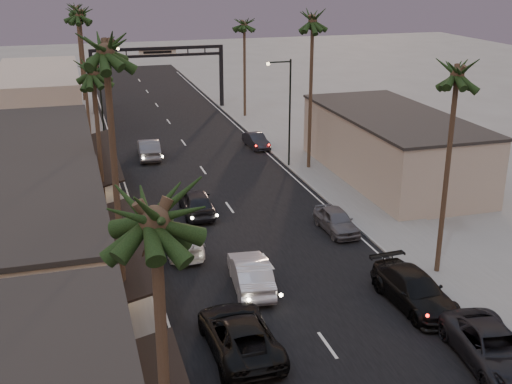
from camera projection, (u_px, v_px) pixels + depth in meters
ground at (220, 194)px, 47.86m from camera, size 200.00×200.00×0.00m
road at (206, 174)px, 52.37m from camera, size 14.00×120.00×0.02m
sidewalk_left at (83, 159)px, 56.15m from camera, size 5.00×92.00×0.12m
sidewalk_right at (287, 143)px, 61.21m from camera, size 5.00×92.00×0.12m
storefront_mid at (23, 261)px, 30.83m from camera, size 8.00×14.00×5.50m
storefront_far at (34, 169)px, 45.36m from camera, size 8.00×16.00×5.00m
storefront_dist at (40, 99)px, 65.96m from camera, size 8.00×20.00×6.00m
building_right at (391, 147)px, 50.75m from camera, size 8.00×18.00×5.00m
arch at (158, 62)px, 73.08m from camera, size 15.20×0.40×7.27m
streetlight_right at (287, 104)px, 52.42m from camera, size 2.13×0.30×9.00m
streetlight_left at (103, 86)px, 60.47m from camera, size 2.13×0.30×9.00m
palm_la at (154, 202)px, 13.72m from camera, size 3.20×3.20×13.20m
palm_lb at (105, 42)px, 24.80m from camera, size 3.20×3.20×15.20m
palm_lc at (92, 65)px, 38.43m from camera, size 3.20×3.20×12.20m
palm_ld at (79, 10)px, 54.92m from camera, size 3.20×3.20×14.20m
palm_ra at (458, 66)px, 31.84m from camera, size 3.20×3.20×13.20m
palm_rb at (313, 15)px, 49.57m from camera, size 3.20×3.20×14.20m
palm_rc at (244, 20)px, 68.29m from camera, size 3.20×3.20×12.20m
palm_far at (76, 6)px, 76.10m from camera, size 3.20×3.20×13.20m
oncoming_pickup at (240, 334)px, 28.23m from camera, size 2.93×6.17×1.70m
oncoming_silver at (251, 273)px, 33.74m from camera, size 2.35×5.37×1.72m
oncoming_white at (181, 240)px, 38.02m from camera, size 2.24×5.18×1.48m
oncoming_dgrey at (197, 202)px, 43.73m from camera, size 2.16×5.07×1.71m
oncoming_grey_far at (149, 149)px, 56.37m from camera, size 2.08×5.23×1.69m
curbside_near at (494, 348)px, 27.25m from camera, size 3.43×6.17×1.63m
curbside_black at (414, 290)px, 32.03m from camera, size 2.68×5.97×1.70m
curbside_grey at (336, 220)px, 40.94m from camera, size 1.83×4.43×1.50m
curbside_far at (256, 141)px, 59.58m from camera, size 1.76×4.16×1.34m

